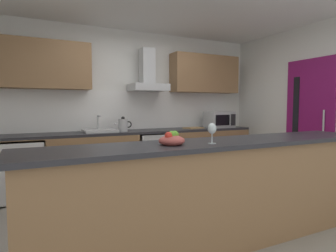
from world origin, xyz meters
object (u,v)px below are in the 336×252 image
object	(u,v)px
range_hood	(148,78)
kettle	(123,125)
fruit_bowl	(172,140)
oven	(151,156)
wine_glass	(212,129)
chopping_board	(193,128)
refrigerator	(23,169)
microwave	(219,120)
sink	(100,130)

from	to	relation	value
range_hood	kettle	bearing A→B (deg)	-161.70
fruit_bowl	oven	bearing A→B (deg)	71.26
kettle	wine_glass	xyz separation A→B (m)	(0.06, -2.35, 0.10)
range_hood	wine_glass	xyz separation A→B (m)	(-0.43, -2.52, -0.68)
range_hood	wine_glass	size ratio (longest dim) A/B	4.05
chopping_board	range_hood	bearing A→B (deg)	169.45
oven	range_hood	size ratio (longest dim) A/B	1.11
oven	wine_glass	distance (m)	2.51
refrigerator	chopping_board	size ratio (longest dim) A/B	2.50
refrigerator	chopping_board	distance (m)	2.81
chopping_board	oven	bearing A→B (deg)	178.35
range_hood	fruit_bowl	distance (m)	2.67
range_hood	fruit_bowl	xyz separation A→B (m)	(-0.78, -2.44, -0.76)
microwave	sink	bearing A→B (deg)	179.01
microwave	refrigerator	bearing A→B (deg)	179.57
microwave	fruit_bowl	xyz separation A→B (m)	(-2.17, -2.28, -0.02)
oven	kettle	world-z (taller)	kettle
refrigerator	kettle	size ratio (longest dim) A/B	2.94
wine_glass	kettle	bearing A→B (deg)	91.47
microwave	oven	bearing A→B (deg)	178.85
range_hood	sink	bearing A→B (deg)	-172.11
kettle	range_hood	distance (m)	0.94
range_hood	chopping_board	world-z (taller)	range_hood
kettle	wine_glass	bearing A→B (deg)	-88.53
kettle	range_hood	world-z (taller)	range_hood
range_hood	chopping_board	size ratio (longest dim) A/B	2.12
kettle	wine_glass	size ratio (longest dim) A/B	1.62
microwave	wine_glass	xyz separation A→B (m)	(-1.82, -2.36, 0.06)
chopping_board	fruit_bowl	bearing A→B (deg)	-125.12
oven	chopping_board	distance (m)	0.94
oven	microwave	world-z (taller)	microwave
wine_glass	chopping_board	size ratio (longest dim) A/B	0.52
microwave	fruit_bowl	distance (m)	3.15
oven	wine_glass	xyz separation A→B (m)	(-0.43, -2.39, 0.65)
range_hood	oven	bearing A→B (deg)	-90.00
wine_glass	fruit_bowl	world-z (taller)	wine_glass
microwave	wine_glass	distance (m)	2.98
microwave	range_hood	xyz separation A→B (m)	(-1.39, 0.16, 0.74)
microwave	kettle	size ratio (longest dim) A/B	1.73
oven	chopping_board	bearing A→B (deg)	-1.65
refrigerator	kettle	bearing A→B (deg)	-1.22
sink	range_hood	bearing A→B (deg)	7.89
microwave	range_hood	bearing A→B (deg)	173.53
range_hood	refrigerator	bearing A→B (deg)	-176.10
kettle	chopping_board	size ratio (longest dim) A/B	0.85
range_hood	wine_glass	world-z (taller)	range_hood
sink	kettle	distance (m)	0.37
refrigerator	microwave	size ratio (longest dim) A/B	1.70
fruit_bowl	kettle	bearing A→B (deg)	82.75
refrigerator	chopping_board	world-z (taller)	chopping_board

